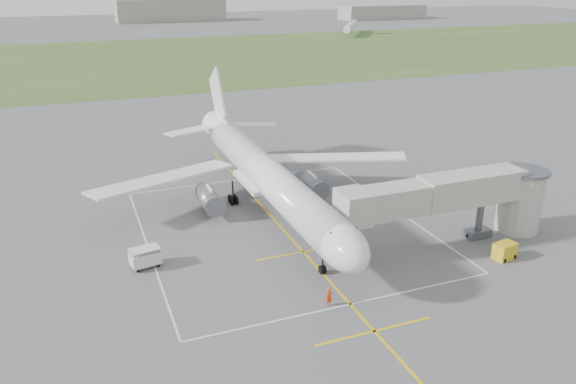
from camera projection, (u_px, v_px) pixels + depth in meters
name	position (u px, v px, depth m)	size (l,w,h in m)	color
ground	(269.00, 214.00, 63.47)	(700.00, 700.00, 0.00)	#5D5D5F
grass_strip	(131.00, 60.00, 176.27)	(700.00, 120.00, 0.02)	#445826
apron_markings	(288.00, 235.00, 58.42)	(28.20, 60.00, 0.01)	yellow
airliner	(266.00, 175.00, 62.53)	(38.93, 46.75, 13.52)	white
jet_bridge	(464.00, 198.00, 55.36)	(23.40, 5.00, 7.20)	#B0AB9F
gpu_unit	(505.00, 251.00, 53.29)	(2.32, 1.82, 1.57)	gold
baggage_cart	(145.00, 257.00, 51.69)	(2.94, 2.07, 1.88)	silver
ramp_worker_nose	(329.00, 297.00, 45.66)	(0.58, 0.38, 1.59)	#F84007
ramp_worker_wing	(215.00, 207.00, 63.36)	(0.78, 0.60, 1.60)	orange
distant_hangars	(66.00, 16.00, 286.23)	(345.00, 49.00, 12.00)	gray
distant_aircraft	(156.00, 36.00, 210.13)	(197.39, 48.06, 8.85)	white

